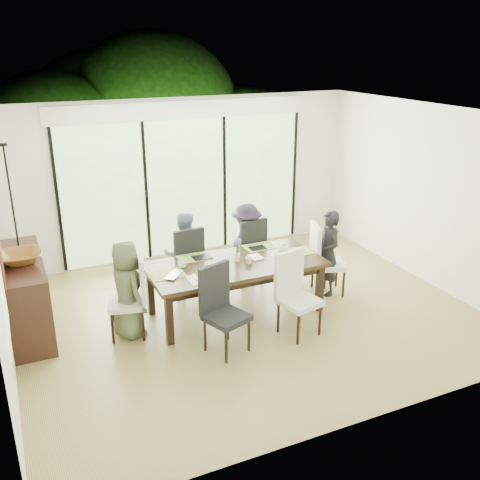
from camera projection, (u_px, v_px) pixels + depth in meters
name	position (u px, v px, depth m)	size (l,w,h in m)	color
floor	(247.00, 314.00, 7.40)	(6.00, 5.00, 0.01)	olive
ceiling	(249.00, 115.00, 6.45)	(6.00, 5.00, 0.01)	white
wall_back	(185.00, 178.00, 9.07)	(6.00, 0.02, 2.70)	white
wall_front	(367.00, 301.00, 4.78)	(6.00, 0.02, 2.70)	beige
wall_right	(428.00, 195.00, 8.09)	(0.02, 5.00, 2.70)	beige
glass_doors	(186.00, 187.00, 9.09)	(4.20, 0.02, 2.30)	#598C3F
blinds_header	(184.00, 110.00, 8.62)	(4.40, 0.06, 0.28)	white
mullion_a	(58.00, 202.00, 8.27)	(0.05, 0.04, 2.30)	black
mullion_b	(146.00, 192.00, 8.81)	(0.05, 0.04, 2.30)	black
mullion_c	(224.00, 183.00, 9.35)	(0.05, 0.04, 2.30)	black
mullion_d	(294.00, 176.00, 9.89)	(0.05, 0.04, 2.30)	black
side_window	(1.00, 288.00, 4.70)	(0.02, 0.90, 1.00)	#8CAD7F
deck	(173.00, 239.00, 10.32)	(6.00, 1.80, 0.10)	brown
rail_top	(160.00, 199.00, 10.79)	(6.00, 0.08, 0.06)	brown
foliage_left	(56.00, 153.00, 10.64)	(3.20, 3.20, 3.20)	#14380F
foliage_mid	(154.00, 124.00, 11.88)	(4.00, 4.00, 4.00)	#14380F
foliage_right	(242.00, 148.00, 12.08)	(2.80, 2.80, 2.80)	#14380F
foliage_far	(103.00, 131.00, 12.15)	(3.60, 3.60, 3.60)	#14380F
table_top	(236.00, 265.00, 7.20)	(2.36, 1.08, 0.06)	black
table_apron	(236.00, 271.00, 7.23)	(2.17, 0.89, 0.10)	black
table_leg_fl	(169.00, 319.00, 6.54)	(0.09, 0.09, 0.68)	black
table_leg_fr	(320.00, 288.00, 7.38)	(0.09, 0.09, 0.68)	black
table_leg_bl	(150.00, 291.00, 7.28)	(0.09, 0.09, 0.68)	black
table_leg_br	(289.00, 266.00, 8.11)	(0.09, 0.09, 0.68)	black
chair_left_end	(126.00, 297.00, 6.68)	(0.45, 0.45, 1.08)	silver
chair_right_end	(329.00, 259.00, 7.83)	(0.45, 0.45, 1.08)	white
chair_far_left	(184.00, 260.00, 7.81)	(0.45, 0.45, 1.08)	black
chair_far_right	(246.00, 249.00, 8.19)	(0.45, 0.45, 1.08)	black
chair_near_left	(227.00, 311.00, 6.32)	(0.45, 0.45, 1.08)	black
chair_near_right	(300.00, 295.00, 6.70)	(0.45, 0.45, 1.08)	white
person_left_end	(127.00, 290.00, 6.65)	(0.59, 0.37, 1.27)	#4A5438
person_right_end	(328.00, 253.00, 7.79)	(0.59, 0.37, 1.27)	black
person_far_left	(184.00, 254.00, 7.76)	(0.59, 0.37, 1.27)	#7B91B2
person_far_right	(246.00, 244.00, 8.14)	(0.59, 0.37, 1.27)	#241C2A
placemat_left	(168.00, 275.00, 6.82)	(0.43, 0.32, 0.01)	#8DA23A
placemat_right	(297.00, 252.00, 7.55)	(0.43, 0.32, 0.01)	#7AA33A
placemat_far_l	(194.00, 258.00, 7.35)	(0.43, 0.32, 0.01)	#6E9F38
placemat_far_r	(259.00, 247.00, 7.74)	(0.43, 0.32, 0.01)	#82C245
placemat_paper	(205.00, 278.00, 6.72)	(0.43, 0.32, 0.01)	white
tablet_far_l	(202.00, 257.00, 7.35)	(0.26, 0.18, 0.01)	black
tablet_far_r	(257.00, 248.00, 7.67)	(0.24, 0.17, 0.01)	black
papers	(283.00, 256.00, 7.41)	(0.30, 0.22, 0.00)	white
platter_base	(205.00, 277.00, 6.71)	(0.26, 0.26, 0.02)	white
platter_snacks	(205.00, 276.00, 6.71)	(0.20, 0.20, 0.01)	#C27F16
vase	(237.00, 257.00, 7.23)	(0.08, 0.08, 0.12)	silver
hyacinth_stems	(237.00, 249.00, 7.19)	(0.04, 0.04, 0.16)	#337226
hyacinth_blooms	(237.00, 242.00, 7.15)	(0.11, 0.11, 0.11)	#4C65BF
laptop	(177.00, 275.00, 6.77)	(0.33, 0.21, 0.03)	silver
cup_a	(182.00, 264.00, 7.03)	(0.12, 0.12, 0.09)	white
cup_b	(249.00, 261.00, 7.14)	(0.10, 0.10, 0.09)	white
cup_c	(284.00, 248.00, 7.56)	(0.12, 0.12, 0.09)	white
book	(251.00, 258.00, 7.32)	(0.16, 0.22, 0.02)	white
sideboard	(26.00, 294.00, 6.85)	(0.49, 1.74, 0.98)	black
bowl	(21.00, 257.00, 6.57)	(0.52, 0.52, 0.13)	brown
candlestick_base	(19.00, 248.00, 6.97)	(0.11, 0.11, 0.04)	black
candlestick_shaft	(11.00, 198.00, 6.73)	(0.03, 0.03, 1.36)	black
candlestick_pan	(3.00, 144.00, 6.50)	(0.11, 0.11, 0.03)	black
candle	(2.00, 139.00, 6.47)	(0.04, 0.04, 0.11)	silver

